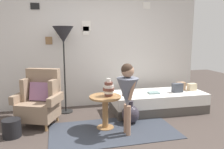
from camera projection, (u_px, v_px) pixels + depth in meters
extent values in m
plane|color=#423833|center=(118.00, 143.00, 3.30)|extent=(12.00, 12.00, 0.00)
cube|color=silver|center=(94.00, 47.00, 4.94)|extent=(4.80, 0.10, 2.60)
cube|color=white|center=(63.00, 33.00, 4.68)|extent=(0.21, 0.02, 0.14)
cube|color=#B3B3AA|center=(63.00, 33.00, 4.67)|extent=(0.17, 0.01, 0.11)
cube|color=white|center=(86.00, 26.00, 4.77)|extent=(0.18, 0.02, 0.21)
cube|color=#AFAFA6|center=(86.00, 26.00, 4.77)|extent=(0.14, 0.01, 0.17)
cube|color=olive|center=(49.00, 41.00, 4.63)|extent=(0.14, 0.02, 0.15)
cube|color=silver|center=(49.00, 41.00, 4.63)|extent=(0.11, 0.01, 0.12)
cube|color=white|center=(147.00, 6.00, 5.02)|extent=(0.16, 0.02, 0.14)
cube|color=#ABABA9|center=(147.00, 5.00, 5.02)|extent=(0.13, 0.01, 0.11)
cube|color=black|center=(35.00, 6.00, 4.46)|extent=(0.17, 0.02, 0.12)
cube|color=slate|center=(35.00, 6.00, 4.46)|extent=(0.13, 0.01, 0.10)
cube|color=white|center=(86.00, 31.00, 4.79)|extent=(0.13, 0.02, 0.18)
cube|color=silver|center=(86.00, 31.00, 4.78)|extent=(0.10, 0.01, 0.14)
cube|color=#333842|center=(113.00, 131.00, 3.70)|extent=(2.05, 1.10, 0.01)
cylinder|color=tan|center=(20.00, 125.00, 3.77)|extent=(0.04, 0.04, 0.12)
cylinder|color=tan|center=(46.00, 127.00, 3.69)|extent=(0.04, 0.04, 0.12)
cylinder|color=tan|center=(33.00, 116.00, 4.21)|extent=(0.04, 0.04, 0.12)
cylinder|color=tan|center=(57.00, 118.00, 4.13)|extent=(0.04, 0.04, 0.12)
cube|color=#8C725B|center=(39.00, 110.00, 3.92)|extent=(0.78, 0.76, 0.30)
cube|color=#8C725B|center=(44.00, 83.00, 4.07)|extent=(0.60, 0.37, 0.55)
cube|color=#8C725B|center=(27.00, 89.00, 4.00)|extent=(0.20, 0.31, 0.39)
cube|color=#8C725B|center=(54.00, 90.00, 3.91)|extent=(0.20, 0.31, 0.39)
cube|color=#8C725B|center=(20.00, 97.00, 3.92)|extent=(0.29, 0.50, 0.14)
cube|color=#8C725B|center=(55.00, 99.00, 3.80)|extent=(0.29, 0.50, 0.14)
cube|color=gray|center=(40.00, 91.00, 3.96)|extent=(0.40, 0.30, 0.33)
cube|color=#4C4742|center=(158.00, 107.00, 4.68)|extent=(1.92, 0.84, 0.18)
cube|color=white|center=(158.00, 97.00, 4.64)|extent=(1.92, 0.84, 0.22)
cube|color=beige|center=(192.00, 87.00, 4.78)|extent=(0.18, 0.13, 0.15)
cube|color=tan|center=(181.00, 86.00, 4.81)|extent=(0.17, 0.13, 0.17)
cube|color=#474C56|center=(177.00, 88.00, 4.62)|extent=(0.21, 0.13, 0.19)
cylinder|color=#9E7042|center=(105.00, 127.00, 3.82)|extent=(0.29, 0.29, 0.02)
cylinder|color=#9E7042|center=(105.00, 112.00, 3.78)|extent=(0.10, 0.10, 0.51)
cylinder|color=#9E7042|center=(105.00, 97.00, 3.73)|extent=(0.53, 0.53, 0.03)
cylinder|color=brown|center=(109.00, 95.00, 3.73)|extent=(0.14, 0.14, 0.05)
cylinder|color=white|center=(109.00, 92.00, 3.73)|extent=(0.16, 0.16, 0.05)
cylinder|color=brown|center=(109.00, 89.00, 3.72)|extent=(0.19, 0.19, 0.05)
cylinder|color=white|center=(109.00, 86.00, 3.71)|extent=(0.16, 0.16, 0.05)
cylinder|color=brown|center=(109.00, 83.00, 3.70)|extent=(0.14, 0.14, 0.05)
cylinder|color=white|center=(109.00, 80.00, 3.69)|extent=(0.07, 0.07, 0.06)
cylinder|color=black|center=(66.00, 111.00, 4.63)|extent=(0.28, 0.28, 0.02)
cylinder|color=black|center=(65.00, 72.00, 4.49)|extent=(0.03, 0.03, 1.63)
cone|color=#232328|center=(63.00, 35.00, 4.37)|extent=(0.41, 0.41, 0.32)
cylinder|color=#A37A60|center=(128.00, 121.00, 3.49)|extent=(0.07, 0.07, 0.48)
cylinder|color=#A37A60|center=(126.00, 119.00, 3.58)|extent=(0.07, 0.07, 0.48)
cone|color=slate|center=(128.00, 93.00, 3.46)|extent=(0.34, 0.34, 0.46)
cylinder|color=slate|center=(128.00, 83.00, 3.43)|extent=(0.17, 0.17, 0.18)
cylinder|color=#A37A60|center=(132.00, 90.00, 3.35)|extent=(0.13, 0.06, 0.31)
cylinder|color=#A37A60|center=(126.00, 87.00, 3.57)|extent=(0.13, 0.06, 0.31)
sphere|color=#A37A60|center=(128.00, 71.00, 3.40)|extent=(0.20, 0.20, 0.20)
sphere|color=#38281E|center=(127.00, 69.00, 3.40)|extent=(0.19, 0.19, 0.19)
cube|color=gray|center=(154.00, 93.00, 4.53)|extent=(0.23, 0.18, 0.03)
sphere|color=#332D38|center=(130.00, 114.00, 4.02)|extent=(0.32, 0.32, 0.32)
cylinder|color=#332D38|center=(131.00, 103.00, 3.99)|extent=(0.09, 0.09, 0.09)
cylinder|color=black|center=(12.00, 128.00, 3.47)|extent=(0.28, 0.28, 0.28)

